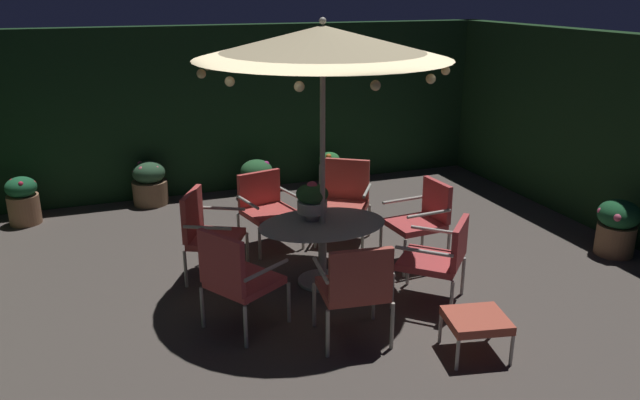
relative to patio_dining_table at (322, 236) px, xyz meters
The scene contains 19 objects.
ground_plane 0.56m from the patio_dining_table, 125.21° to the right, with size 8.61×7.88×0.02m, color #4C443E.
hedge_backdrop_rear 3.85m from the patio_dining_table, 90.17° to the left, with size 8.61×0.30×2.57m, color #17331B.
hedge_backdrop_right 4.21m from the patio_dining_table, ahead, with size 0.30×7.88×2.57m, color #1A381B.
patio_dining_table is the anchor object (origin of this frame).
patio_umbrella 2.04m from the patio_dining_table, 69.48° to the left, with size 2.57×2.57×2.83m.
centerpiece_planter 0.42m from the patio_dining_table, 116.38° to the left, with size 0.35×0.35×0.43m.
patio_chair_north 1.29m from the patio_dining_table, 97.15° to the right, with size 0.69×0.65×0.99m.
patio_chair_northeast 1.29m from the patio_dining_table, 43.01° to the right, with size 0.88×0.88×0.92m.
patio_chair_east 1.29m from the patio_dining_table, ahead, with size 0.67×0.61×0.98m.
patio_chair_southeast 1.29m from the patio_dining_table, 56.78° to the left, with size 0.83×0.81×1.03m.
patio_chair_south 1.28m from the patio_dining_table, 102.82° to the left, with size 0.75×0.73×0.91m.
patio_chair_southwest 1.29m from the patio_dining_table, 152.77° to the left, with size 0.80×0.83×0.99m.
patio_chair_west 1.30m from the patio_dining_table, 148.76° to the right, with size 0.84×0.84×1.02m.
ottoman_footrest 1.98m from the patio_dining_table, 67.02° to the right, with size 0.60×0.57×0.37m.
potted_plant_back_left 3.17m from the patio_dining_table, 88.32° to the left, with size 0.50×0.50×0.59m.
potted_plant_back_right 3.66m from the patio_dining_table, ahead, with size 0.50×0.50×0.69m.
potted_plant_right_far 3.48m from the patio_dining_table, 67.67° to the left, with size 0.34×0.34×0.59m.
potted_plant_right_near 3.70m from the patio_dining_table, 114.00° to the left, with size 0.52×0.52×0.66m.
potted_plant_left_near 4.49m from the patio_dining_table, 135.82° to the left, with size 0.42×0.42×0.67m.
Camera 1 is at (-2.19, -5.87, 3.10)m, focal length 35.11 mm.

